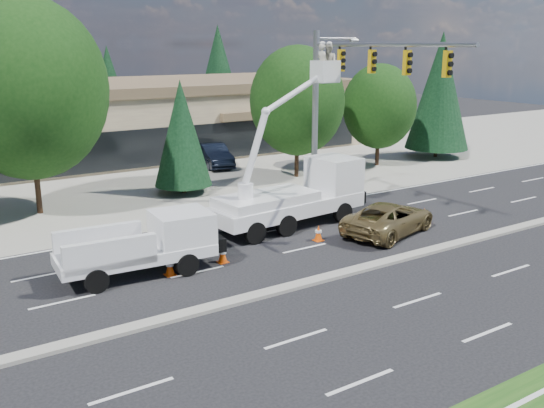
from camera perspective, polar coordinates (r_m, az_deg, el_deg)
ground at (r=20.51m, az=-2.96°, el=-9.13°), size 140.00×140.00×0.00m
concrete_apron at (r=38.33m, az=-18.29°, el=1.53°), size 140.00×22.00×0.01m
road_median at (r=20.49m, az=-2.96°, el=-8.98°), size 120.00×0.55×0.12m
strip_mall at (r=47.46m, az=-21.81°, el=7.13°), size 50.40×15.40×5.50m
tree_front_d at (r=31.94m, az=-22.01°, el=10.01°), size 7.67×7.67×10.64m
tree_front_e at (r=34.72m, az=-8.50°, el=6.61°), size 3.27×3.27×6.45m
tree_front_f at (r=38.58m, az=2.39°, el=9.66°), size 5.99×5.99×8.31m
tree_front_g at (r=43.09m, az=10.07°, el=9.03°), size 5.10×5.10×7.07m
tree_front_h at (r=47.32m, az=15.51°, el=10.22°), size 4.69×4.69×9.25m
tree_back_c at (r=61.49m, az=-15.10°, el=10.68°), size 4.17×4.17×8.23m
tree_back_d at (r=66.21m, az=-5.06°, el=12.36°), size 5.24×5.24×10.32m
signal_mast at (r=30.39m, az=6.67°, el=10.45°), size 2.76×10.16×9.00m
utility_pickup at (r=23.06m, az=-11.66°, el=-4.26°), size 5.86×2.61×2.19m
bucket_truck at (r=28.53m, az=2.63°, el=1.65°), size 7.97×3.08×8.44m
traffic_cone_b at (r=22.86m, az=-9.59°, el=-5.83°), size 0.40×0.40×0.70m
traffic_cone_c at (r=23.92m, az=-4.68°, el=-4.72°), size 0.40×0.40×0.70m
traffic_cone_d at (r=26.50m, az=4.39°, el=-2.75°), size 0.40×0.40×0.70m
traffic_cone_e at (r=30.09m, az=14.12°, el=-1.02°), size 0.40×0.40×0.70m
minivan at (r=27.81m, az=10.96°, el=-1.32°), size 5.63×3.73×1.44m
parked_car_east at (r=42.65m, az=-5.52°, el=4.59°), size 2.57×5.06×1.59m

